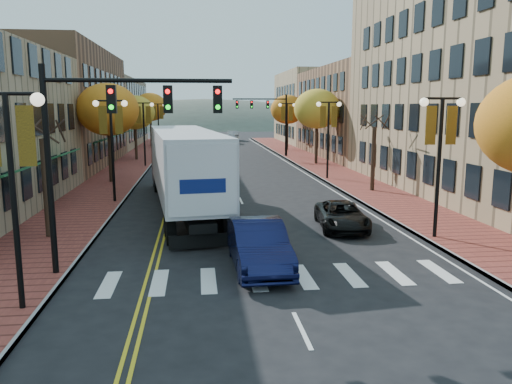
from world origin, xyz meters
name	(u,v)px	position (x,y,z in m)	size (l,w,h in m)	color
ground	(288,301)	(0.00, 0.00, 0.00)	(200.00, 200.00, 0.00)	black
sidewalk_left	(127,169)	(-9.00, 32.50, 0.07)	(4.00, 85.00, 0.15)	brown
sidewalk_right	(320,166)	(9.00, 32.50, 0.07)	(4.00, 85.00, 0.15)	brown
building_left_mid	(43,108)	(-17.00, 36.00, 5.50)	(12.00, 24.00, 11.00)	brown
building_left_far	(96,113)	(-17.00, 61.00, 4.75)	(12.00, 26.00, 9.50)	#9E8966
building_right_mid	(381,112)	(18.50, 42.00, 5.00)	(15.00, 24.00, 10.00)	brown
building_right_far	(331,108)	(18.50, 64.00, 5.50)	(15.00, 20.00, 11.00)	#9E8966
tree_left_a	(46,188)	(-9.00, 8.00, 2.25)	(0.28, 0.28, 4.20)	#382619
tree_left_b	(108,110)	(-9.00, 24.00, 5.45)	(4.48, 4.48, 7.21)	#382619
tree_left_c	(135,113)	(-9.00, 40.00, 5.05)	(4.16, 4.16, 6.69)	#382619
tree_left_d	(150,107)	(-9.00, 58.00, 5.60)	(4.61, 4.61, 7.42)	#382619
tree_right_b	(373,159)	(9.00, 18.00, 2.25)	(0.28, 0.28, 4.20)	#382619
tree_right_c	(317,109)	(9.00, 34.00, 5.45)	(4.48, 4.48, 7.21)	#382619
tree_right_d	(287,110)	(9.00, 50.00, 5.29)	(4.35, 4.35, 7.00)	#382619
lamp_left_a	(10,159)	(-7.50, 0.00, 4.29)	(1.96, 0.36, 6.05)	black
lamp_left_b	(111,131)	(-7.50, 16.00, 4.29)	(1.96, 0.36, 6.05)	black
lamp_left_c	(144,122)	(-7.50, 34.00, 4.29)	(1.96, 0.36, 6.05)	black
lamp_left_d	(158,117)	(-7.50, 52.00, 4.29)	(1.96, 0.36, 6.05)	black
lamp_right_a	(440,140)	(7.50, 6.00, 4.29)	(1.96, 0.36, 6.05)	black
lamp_right_b	(328,125)	(7.50, 24.00, 4.29)	(1.96, 0.36, 6.05)	black
lamp_right_c	(287,119)	(7.50, 42.00, 4.29)	(1.96, 0.36, 6.05)	black
traffic_mast_near	(107,130)	(-5.48, 3.00, 4.92)	(6.10, 0.35, 7.00)	black
traffic_mast_far	(269,113)	(5.48, 42.00, 4.92)	(6.10, 0.34, 7.00)	black
semi_truck	(182,163)	(-3.42, 13.80, 2.60)	(4.90, 17.98, 4.44)	black
navy_sedan	(258,245)	(-0.50, 3.10, 0.85)	(1.80, 5.16, 1.70)	#0D1034
black_suv	(342,216)	(4.08, 8.39, 0.63)	(2.09, 4.53, 1.26)	black
car_far_white	(206,143)	(-1.32, 56.26, 0.67)	(1.59, 3.96, 1.35)	silver
car_far_silver	(230,139)	(2.51, 63.38, 0.72)	(2.02, 4.98, 1.44)	#96959C
car_far_oncoming	(233,136)	(3.38, 70.24, 0.82)	(1.73, 4.97, 1.64)	#9C9AA2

